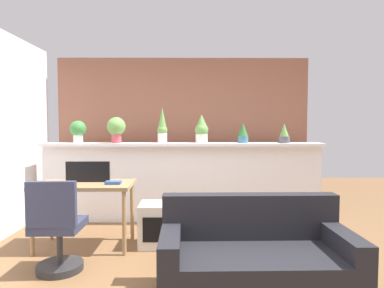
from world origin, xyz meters
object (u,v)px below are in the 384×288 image
(potted_plant_0, at_px, (78,130))
(book_on_desk, at_px, (113,183))
(potted_plant_5, at_px, (284,134))
(office_chair, at_px, (57,233))
(potted_plant_2, at_px, (162,126))
(potted_plant_4, at_px, (243,133))
(desk, at_px, (85,190))
(potted_plant_1, at_px, (116,128))
(potted_plant_3, at_px, (202,129))
(couch, at_px, (255,262))
(tv_monitor, at_px, (88,172))
(side_cube_shelf, at_px, (157,225))

(potted_plant_0, height_order, book_on_desk, potted_plant_0)
(potted_plant_5, relative_size, office_chair, 0.32)
(potted_plant_2, bearing_deg, potted_plant_4, -0.58)
(potted_plant_5, relative_size, desk, 0.26)
(potted_plant_0, relative_size, potted_plant_4, 1.12)
(potted_plant_1, height_order, potted_plant_2, potted_plant_2)
(potted_plant_0, distance_m, potted_plant_4, 2.39)
(book_on_desk, bearing_deg, potted_plant_2, 67.06)
(potted_plant_3, height_order, book_on_desk, potted_plant_3)
(desk, xyz_separation_m, couch, (1.75, -1.11, -0.38))
(potted_plant_0, distance_m, potted_plant_2, 1.22)
(potted_plant_1, bearing_deg, potted_plant_5, 0.36)
(tv_monitor, height_order, office_chair, tv_monitor)
(desk, relative_size, book_on_desk, 6.53)
(potted_plant_1, bearing_deg, book_on_desk, -79.80)
(potted_plant_4, bearing_deg, potted_plant_1, -179.06)
(side_cube_shelf, bearing_deg, office_chair, -140.68)
(desk, xyz_separation_m, book_on_desk, (0.35, -0.08, 0.10))
(potted_plant_4, xyz_separation_m, office_chair, (-2.04, -1.70, -0.92))
(potted_plant_0, bearing_deg, potted_plant_2, 1.30)
(potted_plant_2, xyz_separation_m, potted_plant_5, (1.77, -0.03, -0.11))
(tv_monitor, bearing_deg, potted_plant_1, 81.20)
(potted_plant_5, bearing_deg, couch, -111.55)
(potted_plant_3, bearing_deg, potted_plant_2, 179.83)
(potted_plant_0, distance_m, side_cube_shelf, 1.91)
(tv_monitor, bearing_deg, book_on_desk, -25.26)
(potted_plant_5, xyz_separation_m, office_chair, (-2.64, -1.69, -0.90))
(potted_plant_1, relative_size, tv_monitor, 0.73)
(office_chair, xyz_separation_m, book_on_desk, (0.40, 0.61, 0.38))
(potted_plant_1, distance_m, office_chair, 1.95)
(potted_plant_0, relative_size, office_chair, 0.36)
(potted_plant_2, relative_size, couch, 0.33)
(potted_plant_1, height_order, potted_plant_5, potted_plant_1)
(potted_plant_4, bearing_deg, tv_monitor, -154.60)
(book_on_desk, bearing_deg, potted_plant_1, 100.20)
(potted_plant_2, xyz_separation_m, desk, (-0.82, -1.03, -0.73))
(potted_plant_3, relative_size, potted_plant_5, 1.45)
(potted_plant_2, distance_m, desk, 1.50)
(book_on_desk, bearing_deg, side_cube_shelf, 13.46)
(desk, height_order, couch, couch)
(tv_monitor, height_order, book_on_desk, tv_monitor)
(potted_plant_1, height_order, tv_monitor, potted_plant_1)
(office_chair, relative_size, side_cube_shelf, 1.82)
(potted_plant_5, distance_m, couch, 2.49)
(potted_plant_0, distance_m, potted_plant_5, 2.99)
(potted_plant_3, bearing_deg, book_on_desk, -133.26)
(potted_plant_1, xyz_separation_m, tv_monitor, (-0.14, -0.91, -0.51))
(desk, distance_m, office_chair, 0.74)
(potted_plant_3, relative_size, office_chair, 0.46)
(potted_plant_0, relative_size, potted_plant_2, 0.62)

